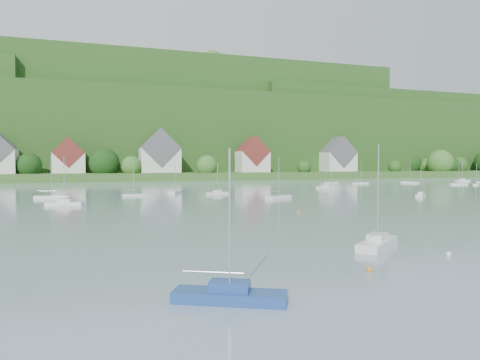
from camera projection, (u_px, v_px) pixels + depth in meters
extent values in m
cube|color=#315921|center=(144.00, 176.00, 192.93)|extent=(600.00, 60.00, 3.00)
cube|color=#1D4114|center=(130.00, 141.00, 263.33)|extent=(620.00, 160.00, 40.00)
cube|color=#1D4114|center=(148.00, 127.00, 261.45)|extent=(240.00, 130.00, 60.00)
cube|color=#1D4114|center=(379.00, 140.00, 294.94)|extent=(200.00, 110.00, 48.00)
sphere|color=#306926|center=(440.00, 163.00, 218.76)|extent=(12.88, 12.88, 12.88)
sphere|color=black|center=(412.00, 164.00, 234.90)|extent=(10.46, 10.46, 10.46)
sphere|color=#224A16|center=(395.00, 167.00, 215.97)|extent=(6.45, 6.45, 6.45)
sphere|color=black|center=(437.00, 164.00, 235.17)|extent=(10.68, 10.68, 10.68)
sphere|color=#306926|center=(131.00, 166.00, 175.35)|extent=(8.19, 8.19, 8.19)
sphere|color=#306926|center=(445.00, 164.00, 232.34)|extent=(10.50, 10.50, 10.50)
sphere|color=black|center=(452.00, 166.00, 226.23)|extent=(8.05, 8.05, 8.05)
sphere|color=#306926|center=(5.00, 168.00, 163.15)|extent=(6.49, 6.49, 6.49)
sphere|color=#306926|center=(252.00, 163.00, 200.05)|extent=(12.16, 12.16, 12.16)
sphere|color=#306926|center=(207.00, 166.00, 181.03)|extent=(8.73, 8.73, 8.73)
sphere|color=black|center=(29.00, 165.00, 165.47)|extent=(9.32, 9.32, 9.32)
sphere|color=#224A16|center=(459.00, 165.00, 229.94)|extent=(8.84, 8.84, 8.84)
sphere|color=#224A16|center=(304.00, 167.00, 196.92)|extent=(6.24, 6.24, 6.24)
sphere|color=black|center=(332.00, 166.00, 215.91)|extent=(8.16, 8.16, 8.16)
sphere|color=#306926|center=(428.00, 166.00, 231.32)|extent=(8.09, 8.09, 8.09)
sphere|color=black|center=(104.00, 163.00, 174.42)|extent=(11.92, 11.92, 11.92)
sphere|color=#224A16|center=(202.00, 71.00, 255.38)|extent=(12.83, 12.83, 12.83)
sphere|color=#306926|center=(51.00, 56.00, 218.10)|extent=(8.18, 8.18, 8.18)
sphere|color=#224A16|center=(131.00, 74.00, 266.57)|extent=(12.73, 12.73, 12.73)
sphere|color=#224A16|center=(280.00, 72.00, 259.34)|extent=(11.50, 11.50, 11.50)
sphere|color=#224A16|center=(228.00, 78.00, 280.91)|extent=(14.65, 14.65, 14.65)
sphere|color=#306926|center=(213.00, 62.00, 232.81)|extent=(11.95, 11.95, 11.95)
sphere|color=#224A16|center=(339.00, 75.00, 265.12)|extent=(9.76, 9.76, 9.76)
sphere|color=#306926|center=(42.00, 69.00, 246.26)|extent=(7.07, 7.07, 7.07)
sphere|color=black|center=(127.00, 62.00, 230.70)|extent=(8.21, 8.21, 8.21)
sphere|color=#306926|center=(88.00, 68.00, 247.10)|extent=(12.24, 12.24, 12.24)
sphere|color=#306926|center=(328.00, 76.00, 267.73)|extent=(9.00, 9.00, 9.00)
sphere|color=#224A16|center=(297.00, 79.00, 277.68)|extent=(8.03, 8.03, 8.03)
sphere|color=#306926|center=(397.00, 103.00, 302.37)|extent=(9.52, 9.52, 9.52)
sphere|color=#306926|center=(462.00, 107.00, 320.94)|extent=(9.12, 9.12, 9.12)
sphere|color=#306926|center=(296.00, 97.00, 278.28)|extent=(14.97, 14.97, 14.97)
sphere|color=black|center=(409.00, 97.00, 269.81)|extent=(7.52, 7.52, 7.52)
sphere|color=#224A16|center=(265.00, 96.00, 269.00)|extent=(9.78, 9.78, 9.78)
sphere|color=#224A16|center=(326.00, 98.00, 280.92)|extent=(12.02, 12.02, 12.02)
sphere|color=black|center=(368.00, 95.00, 268.97)|extent=(11.57, 11.57, 11.57)
sphere|color=#224A16|center=(359.00, 90.00, 251.48)|extent=(12.65, 12.65, 12.65)
sphere|color=#306926|center=(383.00, 95.00, 263.24)|extent=(8.28, 8.28, 8.28)
sphere|color=black|center=(381.00, 105.00, 305.31)|extent=(7.47, 7.47, 7.47)
sphere|color=#306926|center=(302.00, 96.00, 267.34)|extent=(9.48, 9.48, 9.48)
sphere|color=black|center=(400.00, 115.00, 318.89)|extent=(8.43, 8.43, 8.43)
sphere|color=#224A16|center=(55.00, 97.00, 237.65)|extent=(12.01, 12.01, 12.01)
sphere|color=black|center=(418.00, 109.00, 291.37)|extent=(13.54, 13.54, 13.54)
sphere|color=black|center=(326.00, 106.00, 278.57)|extent=(15.08, 15.08, 15.08)
sphere|color=#306926|center=(301.00, 108.00, 290.17)|extent=(15.99, 15.99, 15.99)
sphere|color=black|center=(123.00, 102.00, 258.65)|extent=(15.72, 15.72, 15.72)
sphere|color=#306926|center=(406.00, 119.00, 356.72)|extent=(14.17, 14.17, 14.17)
sphere|color=#224A16|center=(150.00, 103.00, 259.24)|extent=(10.54, 10.54, 10.54)
cube|color=silver|center=(69.00, 163.00, 172.80)|extent=(12.00, 9.00, 8.00)
cube|color=maroon|center=(69.00, 153.00, 172.65)|extent=(12.00, 9.36, 12.00)
cube|color=silver|center=(160.00, 160.00, 182.90)|extent=(16.00, 11.00, 10.00)
cube|color=#515158|center=(160.00, 148.00, 182.71)|extent=(16.00, 11.44, 16.00)
cube|color=silver|center=(253.00, 162.00, 193.68)|extent=(13.00, 10.00, 9.00)
cube|color=maroon|center=(253.00, 151.00, 193.51)|extent=(13.00, 10.40, 13.00)
cube|color=silver|center=(338.00, 162.00, 211.72)|extent=(15.00, 10.00, 9.00)
cube|color=#515158|center=(338.00, 152.00, 211.55)|extent=(15.00, 10.40, 15.00)
cube|color=navy|center=(230.00, 297.00, 21.77)|extent=(5.69, 3.97, 0.56)
cube|color=navy|center=(230.00, 286.00, 21.75)|extent=(2.24, 1.88, 0.50)
cylinder|color=silver|center=(230.00, 220.00, 21.63)|extent=(0.10, 0.10, 7.00)
cylinder|color=silver|center=(213.00, 272.00, 21.85)|extent=(2.77, 1.49, 0.08)
cube|color=silver|center=(377.00, 244.00, 35.95)|extent=(5.90, 5.20, 0.62)
cube|color=silver|center=(378.00, 237.00, 35.93)|extent=(2.44, 2.29, 0.50)
cylinder|color=silver|center=(378.00, 192.00, 35.80)|extent=(0.10, 0.10, 7.71)
cylinder|color=silver|center=(374.00, 230.00, 35.13)|extent=(2.70, 2.18, 0.08)
sphere|color=orange|center=(369.00, 272.00, 27.96)|extent=(0.41, 0.41, 0.41)
sphere|color=white|center=(449.00, 256.00, 32.79)|extent=(0.39, 0.39, 0.39)
sphere|color=orange|center=(298.00, 213.00, 61.43)|extent=(0.44, 0.44, 0.44)
cube|color=silver|center=(462.00, 181.00, 166.01)|extent=(5.86, 2.26, 0.57)
cube|color=silver|center=(462.00, 179.00, 165.99)|extent=(2.12, 1.35, 0.50)
cylinder|color=silver|center=(462.00, 170.00, 165.87)|extent=(0.10, 0.10, 7.14)
cylinder|color=silver|center=(460.00, 178.00, 165.79)|extent=(3.13, 0.45, 0.08)
cube|color=silver|center=(279.00, 197.00, 85.69)|extent=(6.05, 4.15, 0.59)
cylinder|color=silver|center=(279.00, 176.00, 85.54)|extent=(0.10, 0.10, 7.42)
cylinder|color=silver|center=(276.00, 191.00, 85.02)|extent=(2.95, 1.54, 0.08)
cube|color=silver|center=(480.00, 182.00, 154.94)|extent=(4.82, 3.44, 0.48)
cylinder|color=silver|center=(480.00, 179.00, 154.38)|extent=(2.34, 1.32, 0.08)
cube|color=silver|center=(332.00, 183.00, 147.31)|extent=(6.25, 4.28, 0.61)
cylinder|color=silver|center=(332.00, 170.00, 147.15)|extent=(0.10, 0.10, 7.67)
cylinder|color=silver|center=(330.00, 179.00, 146.61)|extent=(3.05, 1.58, 0.08)
cube|color=silver|center=(421.00, 195.00, 91.59)|extent=(4.41, 4.06, 0.47)
cube|color=silver|center=(421.00, 193.00, 91.57)|extent=(1.84, 1.77, 0.50)
cylinder|color=silver|center=(421.00, 180.00, 91.47)|extent=(0.10, 0.10, 5.86)
cylinder|color=silver|center=(420.00, 190.00, 90.94)|extent=(2.00, 1.75, 0.08)
cube|color=silver|center=(134.00, 195.00, 91.96)|extent=(4.78, 1.89, 0.46)
cylinder|color=silver|center=(134.00, 180.00, 91.84)|extent=(0.10, 0.10, 5.81)
cylinder|color=silver|center=(130.00, 190.00, 91.62)|extent=(2.55, 0.41, 0.08)
cube|color=silver|center=(175.00, 192.00, 101.79)|extent=(3.98, 5.67, 0.56)
cylinder|color=silver|center=(175.00, 175.00, 101.65)|extent=(0.10, 0.10, 6.98)
cylinder|color=silver|center=(174.00, 187.00, 100.92)|extent=(1.50, 2.76, 0.08)
cube|color=silver|center=(218.00, 193.00, 97.18)|extent=(5.32, 2.81, 0.51)
cube|color=silver|center=(218.00, 191.00, 97.16)|extent=(2.00, 1.47, 0.50)
cylinder|color=silver|center=(218.00, 178.00, 97.05)|extent=(0.10, 0.10, 6.41)
cylinder|color=silver|center=(215.00, 188.00, 96.70)|extent=(2.73, 0.87, 0.08)
cube|color=silver|center=(51.00, 197.00, 85.33)|extent=(6.34, 3.03, 0.61)
cylinder|color=silver|center=(51.00, 176.00, 85.17)|extent=(0.10, 0.10, 7.64)
cylinder|color=silver|center=(46.00, 191.00, 85.19)|extent=(3.30, 0.83, 0.08)
cube|color=silver|center=(65.00, 204.00, 71.64)|extent=(6.08, 3.27, 0.59)
cube|color=silver|center=(65.00, 200.00, 71.62)|extent=(2.29, 1.69, 0.50)
cylinder|color=silver|center=(64.00, 179.00, 71.49)|extent=(0.10, 0.10, 7.32)
cylinder|color=silver|center=(59.00, 196.00, 71.57)|extent=(3.10, 1.01, 0.08)
cube|color=silver|center=(361.00, 183.00, 146.88)|extent=(5.88, 2.53, 0.57)
cylinder|color=silver|center=(361.00, 171.00, 146.73)|extent=(0.10, 0.10, 7.12)
cylinder|color=silver|center=(359.00, 180.00, 146.43)|extent=(3.10, 0.61, 0.08)
cube|color=silver|center=(410.00, 182.00, 151.87)|extent=(3.88, 6.20, 0.60)
cylinder|color=silver|center=(410.00, 171.00, 151.71)|extent=(0.10, 0.10, 7.52)
cylinder|color=silver|center=(408.00, 179.00, 152.50)|extent=(1.35, 3.08, 0.08)
cube|color=silver|center=(325.00, 187.00, 120.43)|extent=(5.38, 2.51, 0.52)
cube|color=silver|center=(325.00, 186.00, 120.41)|extent=(1.99, 1.38, 0.50)
cylinder|color=silver|center=(325.00, 175.00, 120.30)|extent=(0.10, 0.10, 6.48)
cylinder|color=silver|center=(323.00, 183.00, 119.99)|extent=(2.81, 0.68, 0.08)
cube|color=silver|center=(476.00, 184.00, 138.79)|extent=(4.80, 4.17, 0.50)
cylinder|color=silver|center=(476.00, 174.00, 138.67)|extent=(0.10, 0.10, 6.25)
cylinder|color=silver|center=(476.00, 181.00, 138.13)|extent=(2.22, 1.75, 0.08)
cube|color=silver|center=(458.00, 184.00, 140.06)|extent=(5.61, 2.79, 0.54)
cylinder|color=silver|center=(459.00, 173.00, 139.92)|extent=(0.10, 0.10, 6.76)
cylinder|color=silver|center=(456.00, 180.00, 139.96)|extent=(2.90, 0.80, 0.08)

